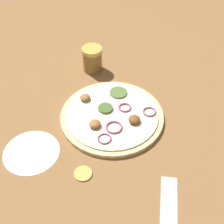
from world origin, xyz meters
TOP-DOWN VIEW (x-y plane):
  - ground_plane at (0.00, 0.00)m, footprint 3.00×3.00m
  - pizza at (-0.00, 0.00)m, footprint 0.27×0.27m
  - spice_jar at (-0.11, -0.19)m, footprint 0.06×0.06m
  - loose_cap at (0.17, 0.08)m, footprint 0.04×0.04m
  - flour_patch at (0.22, -0.06)m, footprint 0.14×0.14m

SIDE VIEW (x-z plane):
  - ground_plane at x=0.00m, z-range 0.00..0.00m
  - flour_patch at x=0.22m, z-range 0.00..0.00m
  - loose_cap at x=0.17m, z-range 0.00..0.01m
  - pizza at x=0.00m, z-range -0.01..0.02m
  - spice_jar at x=-0.11m, z-range 0.00..0.08m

